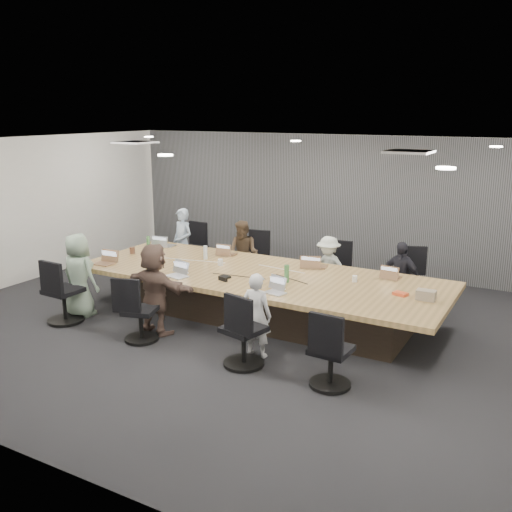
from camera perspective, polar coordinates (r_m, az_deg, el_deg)
The scene contains 40 objects.
floor at distance 8.98m, azimuth -1.25°, elevation -7.06°, with size 10.00×8.00×0.00m, color black.
ceiling at distance 8.37m, azimuth -1.35°, elevation 11.08°, with size 10.00×8.00×0.00m, color white.
wall_back at distance 12.13m, azimuth 8.31°, elevation 5.31°, with size 10.00×2.80×0.00m, color silver.
wall_front at distance 5.63m, azimuth -22.42°, elevation -6.30°, with size 10.00×2.80×0.00m, color silver.
wall_left at distance 11.86m, azimuth -22.72°, elevation 4.13°, with size 8.00×2.80×0.00m, color silver.
curtain at distance 12.05m, azimuth 8.17°, elevation 5.26°, with size 9.80×0.04×2.80m, color #5A5B5E.
conference_table at distance 9.25m, azimuth 0.30°, elevation -3.76°, with size 6.00×2.20×0.74m.
chair_0 at distance 11.91m, azimuth -6.31°, elevation 0.39°, with size 0.57×0.57×0.84m, color black, non-canonical shape.
chair_1 at distance 11.18m, azimuth -0.35°, elevation -0.58°, with size 0.53×0.53×0.79m, color black, non-canonical shape.
chair_2 at distance 10.48m, azimuth 7.91°, elevation -1.86°, with size 0.51×0.51×0.75m, color black, non-canonical shape.
chair_3 at distance 10.10m, azimuth 14.65°, elevation -2.57°, with size 0.56×0.56×0.83m, color black, non-canonical shape.
chair_4 at distance 9.52m, azimuth -18.68°, elevation -3.79°, with size 0.59×0.59×0.88m, color black, non-canonical shape.
chair_5 at distance 8.49m, azimuth -11.47°, elevation -5.84°, with size 0.52×0.52×0.78m, color black, non-canonical shape.
chair_6 at distance 7.53m, azimuth -1.25°, elevation -7.92°, with size 0.58×0.58×0.85m, color black, non-canonical shape.
chair_7 at distance 7.05m, azimuth 7.50°, elevation -9.87°, with size 0.54×0.54×0.80m, color black, non-canonical shape.
person_0 at distance 11.57m, azimuth -7.35°, elevation 1.34°, with size 0.51×0.33×1.39m, color #A4BAD5.
laptop_0 at distance 11.13m, azimuth -9.02°, elevation 1.05°, with size 0.35×0.24×0.02m, color #B2B2B7.
person_1 at distance 10.82m, azimuth -1.26°, elevation 0.22°, with size 0.62×0.48×1.27m, color #4B3929.
laptop_1 at distance 10.34m, azimuth -2.80°, elevation 0.19°, with size 0.29×0.20×0.02m, color #8C6647.
person_2 at distance 10.11m, azimuth 7.23°, elevation -1.25°, with size 0.75×0.43×1.15m, color silver.
laptop_2 at distance 9.57m, azimuth 6.03°, elevation -1.04°, with size 0.35×0.24×0.02m, color #8C6647.
person_3 at distance 9.73m, azimuth 14.19°, elevation -2.06°, with size 0.71×0.29×1.20m, color #21212A.
laptop_3 at distance 9.17m, azimuth 13.34°, elevation -2.04°, with size 0.29×0.20×0.02m, color #8C6647.
person_4 at distance 9.67m, azimuth -17.28°, elevation -1.84°, with size 0.67×0.44×1.38m, color #87A18A.
laptop_4 at distance 10.03m, azimuth -15.06°, elevation -0.75°, with size 0.35×0.24×0.02m, color #8C6647.
person_5 at distance 8.65m, azimuth -10.07°, elevation -3.24°, with size 1.29×0.41×1.39m, color brown.
laptop_5 at distance 9.04m, azimuth -7.91°, elevation -2.02°, with size 0.33×0.23×0.02m, color #B2B2B7.
person_6 at distance 7.75m, azimuth 0.05°, elevation -5.93°, with size 0.43×0.28×1.18m, color silver.
laptop_6 at distance 8.16m, azimuth 1.93°, elevation -3.71°, with size 0.29×0.20×0.02m, color #B2B2B7.
bottle_green_left at distance 10.96m, azimuth -10.73°, elevation 1.35°, with size 0.07×0.07×0.24m, color #3D7B42.
bottle_green_right at distance 8.66m, azimuth 3.08°, elevation -1.78°, with size 0.08×0.08×0.27m, color #3D7B42.
bottle_clear at distance 10.04m, azimuth -5.08°, elevation 0.36°, with size 0.07×0.07×0.24m, color silver.
cup_white_far at distance 9.62m, azimuth -3.57°, elevation -0.63°, with size 0.09×0.09×0.11m, color white.
cup_white_near at distance 8.82m, azimuth 9.84°, elevation -2.26°, with size 0.08×0.08×0.10m, color white.
mug_brown at distance 10.64m, azimuth -12.26°, elevation 0.56°, with size 0.10×0.10×0.12m, color brown.
mic_left at distance 8.92m, azimuth -3.08°, elevation -2.09°, with size 0.16×0.11×0.03m, color black.
mic_right at distance 8.79m, azimuth 2.31°, elevation -2.33°, with size 0.15×0.10×0.03m, color black.
stapler at distance 8.76m, azimuth -3.33°, elevation -2.29°, with size 0.18×0.04×0.07m, color black.
canvas_bag at distance 8.21m, azimuth 16.64°, elevation -3.76°, with size 0.26×0.16×0.14m, color gray.
snack_packet at distance 8.33m, azimuth 14.24°, elevation -3.69°, with size 0.19×0.13×0.04m, color #D34A25.
Camera 1 is at (4.22, -7.21, 3.28)m, focal length 40.00 mm.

